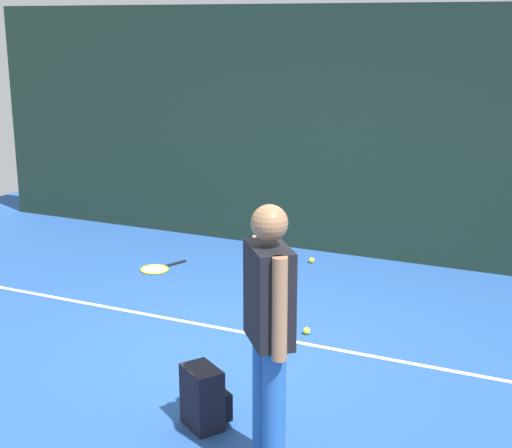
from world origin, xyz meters
name	(u,v)px	position (x,y,z in m)	size (l,w,h in m)	color
ground_plane	(237,347)	(0.00, 0.00, 0.00)	(12.00, 12.00, 0.00)	#234C93
back_fence	(350,133)	(0.00, 3.00, 1.45)	(10.00, 0.10, 2.91)	#192D23
court_line	(252,334)	(0.00, 0.31, 0.00)	(9.00, 0.05, 0.00)	white
tennis_player	(269,323)	(0.99, -1.54, 0.97)	(0.42, 0.45, 1.70)	#2659A5
tennis_racket	(157,269)	(-1.75, 1.50, 0.01)	(0.42, 0.64, 0.03)	black
backpack	(204,398)	(0.38, -1.28, 0.21)	(0.37, 0.38, 0.44)	black
tennis_ball_near_player	(307,331)	(0.45, 0.51, 0.03)	(0.07, 0.07, 0.07)	#CCE033
tennis_ball_by_fence	(312,260)	(-0.25, 2.47, 0.03)	(0.07, 0.07, 0.07)	#CCE033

